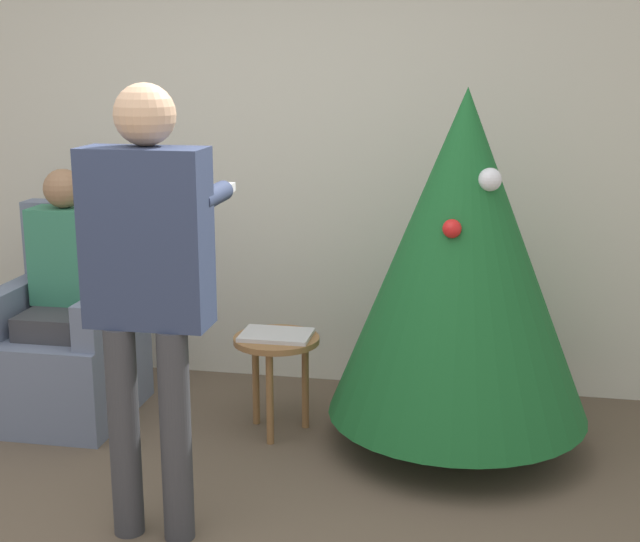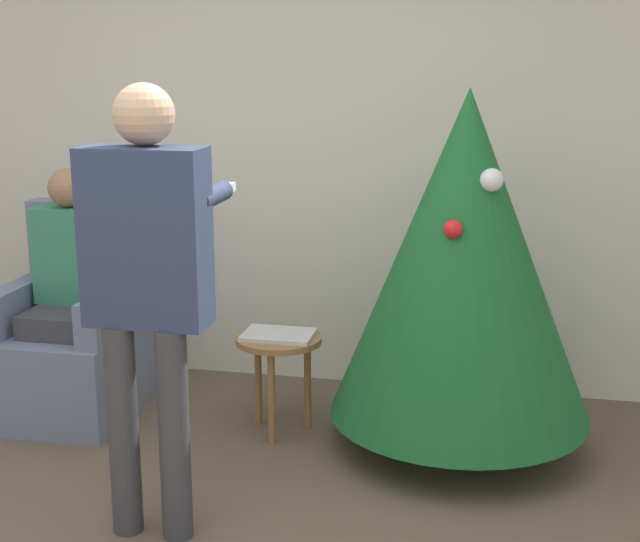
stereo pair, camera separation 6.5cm
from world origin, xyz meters
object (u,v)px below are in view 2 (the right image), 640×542
side_stool (279,352)px  person_seated (66,282)px  christmas_tree (464,257)px  armchair (74,343)px  person_standing (147,269)px

side_stool → person_seated: bearing=179.0°
christmas_tree → person_seated: christmas_tree is taller
person_seated → side_stool: (1.13, -0.02, -0.29)m
armchair → christmas_tree: bearing=-1.5°
armchair → person_seated: bearing=-90.0°
person_seated → side_stool: bearing=-1.0°
christmas_tree → side_stool: 1.03m
armchair → side_stool: armchair is taller
christmas_tree → person_standing: 1.52m
armchair → side_stool: (1.13, -0.05, 0.05)m
christmas_tree → armchair: size_ratio=1.58×
side_stool → person_standing: bearing=-103.8°
armchair → person_standing: 1.54m
person_standing → side_stool: 1.22m
christmas_tree → armchair: bearing=178.5°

